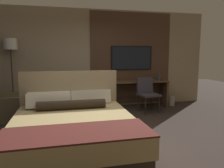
# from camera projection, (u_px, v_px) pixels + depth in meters

# --- Properties ---
(ground_plane) EXTENTS (16.00, 16.00, 0.00)m
(ground_plane) POSITION_uv_depth(u_px,v_px,m) (108.00, 140.00, 3.96)
(ground_plane) COLOR #332823
(wall_back_tv_panel) EXTENTS (7.20, 0.09, 2.80)m
(wall_back_tv_panel) POSITION_uv_depth(u_px,v_px,m) (95.00, 59.00, 6.31)
(wall_back_tv_panel) COLOR tan
(wall_back_tv_panel) RESTS_ON ground_plane
(bed) EXTENTS (1.99, 2.28, 1.19)m
(bed) POSITION_uv_depth(u_px,v_px,m) (73.00, 127.00, 3.67)
(bed) COLOR #33281E
(bed) RESTS_ON ground_plane
(desk) EXTENTS (1.95, 0.57, 0.77)m
(desk) POSITION_uv_depth(u_px,v_px,m) (134.00, 89.00, 6.39)
(desk) COLOR brown
(desk) RESTS_ON ground_plane
(tv) EXTENTS (1.26, 0.04, 0.71)m
(tv) POSITION_uv_depth(u_px,v_px,m) (132.00, 58.00, 6.49)
(tv) COLOR black
(desk_chair) EXTENTS (0.58, 0.57, 0.92)m
(desk_chair) POSITION_uv_depth(u_px,v_px,m) (147.00, 91.00, 5.84)
(desk_chair) COLOR #38333D
(desk_chair) RESTS_ON ground_plane
(armchair_by_window) EXTENTS (0.94, 0.96, 0.81)m
(armchair_by_window) POSITION_uv_depth(u_px,v_px,m) (2.00, 108.00, 5.15)
(armchair_by_window) COLOR brown
(armchair_by_window) RESTS_ON ground_plane
(floor_lamp) EXTENTS (0.34, 0.34, 1.93)m
(floor_lamp) POSITION_uv_depth(u_px,v_px,m) (11.00, 50.00, 5.53)
(floor_lamp) COLOR #282623
(floor_lamp) RESTS_ON ground_plane
(vase_tall) EXTENTS (0.11, 0.11, 0.27)m
(vase_tall) POSITION_uv_depth(u_px,v_px,m) (159.00, 76.00, 6.48)
(vase_tall) COLOR #333338
(vase_tall) RESTS_ON desk
(vase_short) EXTENTS (0.14, 0.14, 0.15)m
(vase_short) POSITION_uv_depth(u_px,v_px,m) (107.00, 79.00, 6.21)
(vase_short) COLOR #333338
(vase_short) RESTS_ON desk
(waste_bin) EXTENTS (0.22, 0.22, 0.28)m
(waste_bin) POSITION_uv_depth(u_px,v_px,m) (171.00, 101.00, 6.58)
(waste_bin) COLOR gray
(waste_bin) RESTS_ON ground_plane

